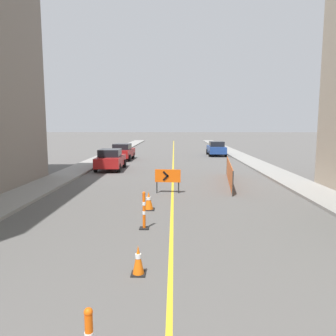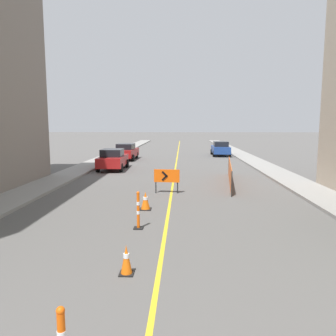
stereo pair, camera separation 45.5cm
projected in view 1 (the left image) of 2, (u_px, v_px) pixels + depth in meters
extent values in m
cube|color=gold|center=(173.00, 158.00, 33.42)|extent=(0.12, 71.95, 0.01)
cube|color=gray|center=(104.00, 158.00, 33.55)|extent=(2.08, 71.95, 0.14)
cube|color=gray|center=(244.00, 158.00, 33.28)|extent=(2.08, 71.95, 0.14)
cube|color=black|center=(138.00, 274.00, 7.57)|extent=(0.33, 0.33, 0.03)
cone|color=orange|center=(138.00, 259.00, 7.52)|extent=(0.27, 0.27, 0.67)
cylinder|color=white|center=(138.00, 256.00, 7.51)|extent=(0.14, 0.14, 0.11)
cube|color=black|center=(149.00, 209.00, 13.32)|extent=(0.47, 0.47, 0.03)
cone|color=orange|center=(149.00, 200.00, 13.27)|extent=(0.37, 0.37, 0.71)
cylinder|color=white|center=(149.00, 198.00, 13.26)|extent=(0.19, 0.19, 0.11)
cylinder|color=white|center=(89.00, 336.00, 4.14)|extent=(0.12, 0.12, 0.10)
sphere|color=#EF560C|center=(88.00, 312.00, 4.10)|extent=(0.11, 0.11, 0.11)
cube|color=black|center=(144.00, 228.00, 10.88)|extent=(0.31, 0.31, 0.04)
cylinder|color=#EF560C|center=(144.00, 211.00, 10.80)|extent=(0.10, 0.10, 1.14)
cylinder|color=white|center=(144.00, 213.00, 10.81)|extent=(0.11, 0.11, 0.11)
cylinder|color=white|center=(144.00, 204.00, 10.77)|extent=(0.11, 0.11, 0.11)
sphere|color=#EF560C|center=(144.00, 193.00, 10.72)|extent=(0.11, 0.11, 0.11)
cube|color=#EF560C|center=(168.00, 176.00, 16.41)|extent=(1.29, 0.18, 0.65)
cube|color=black|center=(166.00, 174.00, 16.35)|extent=(0.32, 0.05, 0.32)
cube|color=black|center=(166.00, 178.00, 16.38)|extent=(0.32, 0.05, 0.32)
cylinder|color=black|center=(157.00, 188.00, 16.50)|extent=(0.06, 0.06, 0.56)
cylinder|color=black|center=(179.00, 188.00, 16.48)|extent=(0.06, 0.06, 0.56)
cube|color=#EF560C|center=(229.00, 173.00, 19.21)|extent=(0.90, 7.19, 1.24)
cylinder|color=#262626|center=(233.00, 184.00, 15.66)|extent=(0.05, 0.05, 1.24)
cylinder|color=#262626|center=(227.00, 165.00, 22.76)|extent=(0.05, 0.05, 1.24)
cube|color=maroon|center=(111.00, 161.00, 25.02)|extent=(1.93, 4.35, 0.72)
cube|color=black|center=(110.00, 153.00, 24.73)|extent=(1.59, 1.98, 0.55)
cylinder|color=black|center=(103.00, 163.00, 26.41)|extent=(0.24, 0.65, 0.64)
cylinder|color=black|center=(125.00, 163.00, 26.38)|extent=(0.24, 0.65, 0.64)
cylinder|color=black|center=(96.00, 168.00, 23.76)|extent=(0.24, 0.65, 0.64)
cylinder|color=black|center=(119.00, 168.00, 23.73)|extent=(0.24, 0.65, 0.64)
cube|color=maroon|center=(123.00, 153.00, 32.03)|extent=(1.98, 4.37, 0.72)
cube|color=black|center=(122.00, 147.00, 31.73)|extent=(1.61, 2.00, 0.55)
cylinder|color=black|center=(116.00, 155.00, 33.41)|extent=(0.25, 0.65, 0.64)
cylinder|color=black|center=(133.00, 155.00, 33.38)|extent=(0.25, 0.65, 0.64)
cylinder|color=black|center=(111.00, 158.00, 30.77)|extent=(0.25, 0.65, 0.64)
cylinder|color=black|center=(130.00, 158.00, 30.74)|extent=(0.25, 0.65, 0.64)
cube|color=navy|center=(216.00, 149.00, 36.42)|extent=(1.87, 4.33, 0.72)
cube|color=black|center=(217.00, 144.00, 36.12)|extent=(1.56, 1.96, 0.55)
cylinder|color=black|center=(207.00, 152.00, 37.80)|extent=(0.23, 0.64, 0.64)
cylinder|color=black|center=(222.00, 152.00, 37.77)|extent=(0.23, 0.64, 0.64)
cylinder|color=black|center=(210.00, 154.00, 35.16)|extent=(0.23, 0.64, 0.64)
cylinder|color=black|center=(226.00, 154.00, 35.13)|extent=(0.23, 0.64, 0.64)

